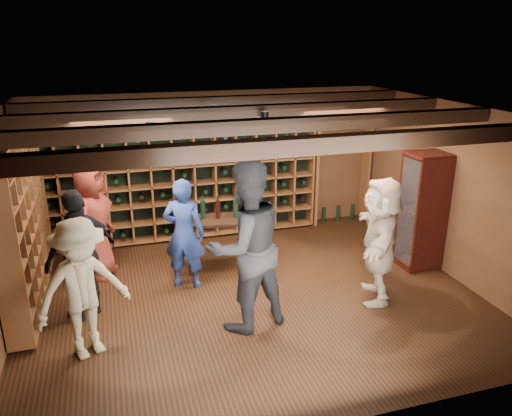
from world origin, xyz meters
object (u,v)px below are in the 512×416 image
object	(u,v)px
man_blue_shirt	(184,234)
guest_khaki	(82,289)
man_grey_suit	(246,247)
guest_red_floral	(93,221)
tasting_table	(221,224)
display_cabinet	(422,213)
guest_woman_black	(81,255)
guest_beige	(380,240)

from	to	relation	value
man_blue_shirt	guest_khaki	world-z (taller)	guest_khaki
man_grey_suit	guest_red_floral	xyz separation A→B (m)	(-1.74, 1.90, -0.17)
man_blue_shirt	tasting_table	xyz separation A→B (m)	(0.62, 0.42, -0.08)
display_cabinet	guest_woman_black	xyz separation A→B (m)	(-4.85, -0.03, -0.02)
guest_red_floral	man_grey_suit	bearing A→B (deg)	-116.01
display_cabinet	guest_red_floral	bearing A→B (deg)	167.30
guest_woman_black	guest_khaki	bearing A→B (deg)	55.45
tasting_table	man_blue_shirt	bearing A→B (deg)	-135.96
display_cabinet	man_blue_shirt	world-z (taller)	display_cabinet
man_grey_suit	guest_red_floral	distance (m)	2.58
display_cabinet	guest_beige	distance (m)	1.32
guest_beige	man_grey_suit	bearing A→B (deg)	-60.23
man_blue_shirt	guest_red_floral	distance (m)	1.38
guest_red_floral	tasting_table	xyz separation A→B (m)	(1.81, -0.26, -0.15)
display_cabinet	guest_red_floral	world-z (taller)	display_cabinet
man_blue_shirt	guest_beige	xyz separation A→B (m)	(2.40, -1.08, 0.06)
display_cabinet	guest_khaki	xyz separation A→B (m)	(-4.82, -0.90, -0.05)
guest_woman_black	guest_beige	bearing A→B (deg)	133.19
guest_woman_black	guest_beige	size ratio (longest dim) A/B	0.98
man_blue_shirt	guest_woman_black	world-z (taller)	guest_woman_black
guest_beige	tasting_table	bearing A→B (deg)	-104.58
guest_red_floral	guest_woman_black	size ratio (longest dim) A/B	1.04
man_grey_suit	guest_beige	bearing A→B (deg)	169.09
man_grey_suit	guest_beige	size ratio (longest dim) A/B	1.23
guest_woman_black	man_blue_shirt	bearing A→B (deg)	160.58
man_grey_suit	guest_beige	world-z (taller)	man_grey_suit
guest_khaki	man_blue_shirt	bearing A→B (deg)	20.35
guest_red_floral	guest_khaki	distance (m)	1.96
man_grey_suit	guest_beige	xyz separation A→B (m)	(1.86, 0.14, -0.19)
man_blue_shirt	tasting_table	world-z (taller)	man_blue_shirt
guest_khaki	guest_beige	distance (m)	3.71
display_cabinet	guest_khaki	size ratio (longest dim) A/B	1.09
guest_woman_black	man_grey_suit	bearing A→B (deg)	120.05
display_cabinet	guest_khaki	world-z (taller)	display_cabinet
guest_red_floral	guest_woman_black	xyz separation A→B (m)	(-0.13, -1.10, -0.03)
guest_khaki	tasting_table	size ratio (longest dim) A/B	1.43
man_blue_shirt	guest_khaki	size ratio (longest dim) A/B	0.98
man_blue_shirt	guest_khaki	bearing A→B (deg)	67.97
display_cabinet	man_grey_suit	world-z (taller)	man_grey_suit
guest_red_floral	tasting_table	distance (m)	1.84
tasting_table	guest_beige	bearing A→B (deg)	-30.58
display_cabinet	man_blue_shirt	bearing A→B (deg)	173.84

